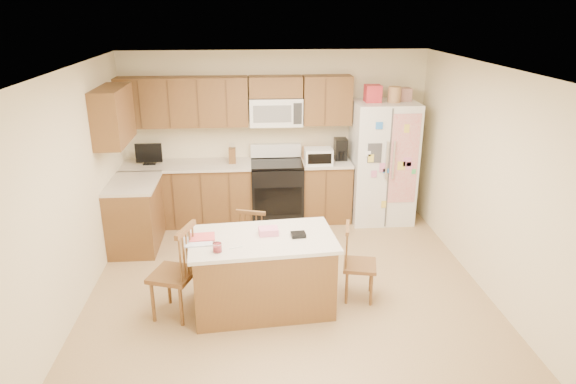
{
  "coord_description": "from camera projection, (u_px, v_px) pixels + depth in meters",
  "views": [
    {
      "loc": [
        -0.4,
        -5.32,
        3.09
      ],
      "look_at": [
        0.04,
        0.35,
        1.02
      ],
      "focal_mm": 32.0,
      "sensor_mm": 36.0,
      "label": 1
    }
  ],
  "objects": [
    {
      "name": "stove",
      "position": [
        277.0,
        190.0,
        7.72
      ],
      "size": [
        0.76,
        0.65,
        1.13
      ],
      "color": "black",
      "rests_on": "ground"
    },
    {
      "name": "windsor_chair_right",
      "position": [
        358.0,
        264.0,
        5.65
      ],
      "size": [
        0.43,
        0.44,
        0.87
      ],
      "color": "brown",
      "rests_on": "ground"
    },
    {
      "name": "refrigerator",
      "position": [
        382.0,
        161.0,
        7.62
      ],
      "size": [
        0.9,
        0.79,
        2.04
      ],
      "color": "white",
      "rests_on": "ground"
    },
    {
      "name": "cabinetry",
      "position": [
        209.0,
        167.0,
        7.36
      ],
      "size": [
        3.36,
        1.56,
        2.15
      ],
      "color": "brown",
      "rests_on": "ground"
    },
    {
      "name": "windsor_chair_left",
      "position": [
        175.0,
        274.0,
        5.3
      ],
      "size": [
        0.54,
        0.55,
        1.02
      ],
      "color": "brown",
      "rests_on": "ground"
    },
    {
      "name": "ground",
      "position": [
        287.0,
        283.0,
        6.07
      ],
      "size": [
        4.5,
        4.5,
        0.0
      ],
      "primitive_type": "plane",
      "color": "tan",
      "rests_on": "ground"
    },
    {
      "name": "windsor_chair_back",
      "position": [
        254.0,
        242.0,
        6.2
      ],
      "size": [
        0.45,
        0.44,
        0.86
      ],
      "color": "brown",
      "rests_on": "ground"
    },
    {
      "name": "island",
      "position": [
        263.0,
        272.0,
        5.46
      ],
      "size": [
        1.61,
        1.01,
        0.92
      ],
      "color": "brown",
      "rests_on": "ground"
    },
    {
      "name": "room_shell",
      "position": [
        287.0,
        167.0,
        5.58
      ],
      "size": [
        4.6,
        4.6,
        2.52
      ],
      "color": "beige",
      "rests_on": "ground"
    }
  ]
}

